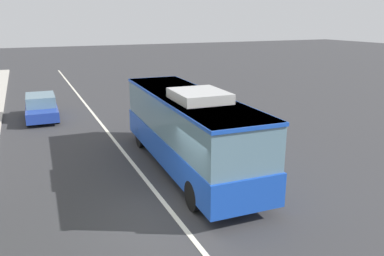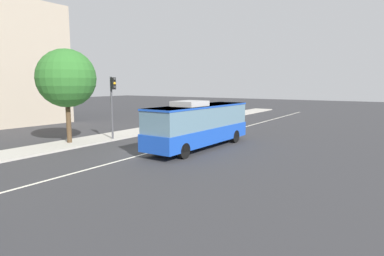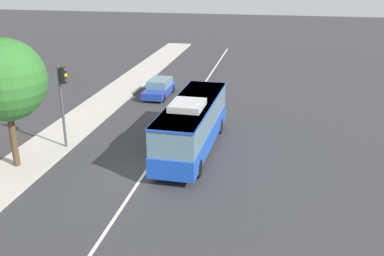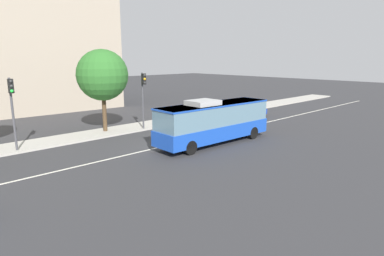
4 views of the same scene
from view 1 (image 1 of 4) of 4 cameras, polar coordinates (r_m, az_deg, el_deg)
ground_plane at (r=12.38m, az=-2.88°, el=-12.79°), size 160.00×160.00×0.00m
lane_centre_line at (r=12.38m, az=-2.88°, el=-12.76°), size 76.00×0.16×0.01m
transit_bus at (r=15.24m, az=-0.65°, el=0.24°), size 10.08×2.85×3.46m
sedan_blue at (r=25.22m, az=-21.70°, el=2.94°), size 4.54×1.91×1.46m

